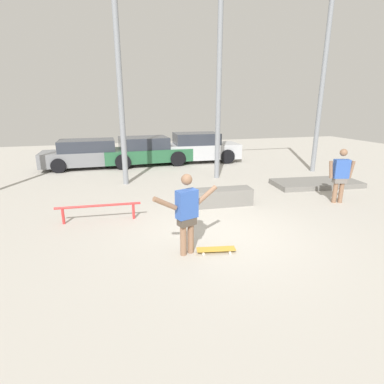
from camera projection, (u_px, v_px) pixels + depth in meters
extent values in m
plane|color=#B2ADA3|center=(221.00, 234.00, 6.98)|extent=(36.00, 36.00, 0.00)
cylinder|color=#8C664C|center=(183.00, 237.00, 5.92)|extent=(0.13, 0.13, 0.78)
cylinder|color=#8C664C|center=(191.00, 235.00, 6.01)|extent=(0.13, 0.13, 0.78)
cube|color=#4C4238|center=(187.00, 221.00, 5.87)|extent=(0.40, 0.30, 0.17)
cube|color=#3359B2|center=(187.00, 204.00, 5.78)|extent=(0.46, 0.33, 0.56)
sphere|color=#8C664C|center=(187.00, 180.00, 5.64)|extent=(0.22, 0.22, 0.22)
cylinder|color=#8C664C|center=(165.00, 203.00, 5.48)|extent=(0.50, 0.25, 0.34)
cylinder|color=#8C664C|center=(207.00, 195.00, 6.01)|extent=(0.50, 0.25, 0.34)
cube|color=gold|center=(216.00, 249.00, 6.11)|extent=(0.82, 0.35, 0.01)
cylinder|color=silver|center=(228.00, 248.00, 6.25)|extent=(0.06, 0.04, 0.05)
cylinder|color=silver|center=(230.00, 253.00, 6.04)|extent=(0.06, 0.04, 0.05)
cylinder|color=silver|center=(202.00, 249.00, 6.20)|extent=(0.06, 0.04, 0.05)
cylinder|color=silver|center=(204.00, 254.00, 6.00)|extent=(0.06, 0.04, 0.05)
cube|color=slate|center=(221.00, 197.00, 8.92)|extent=(1.86, 0.66, 0.51)
cube|color=slate|center=(316.00, 183.00, 11.10)|extent=(3.28, 1.65, 0.18)
cylinder|color=red|center=(98.00, 206.00, 7.64)|extent=(2.13, 0.19, 0.06)
cylinder|color=red|center=(63.00, 216.00, 7.52)|extent=(0.07, 0.07, 0.42)
cylinder|color=red|center=(134.00, 211.00, 7.87)|extent=(0.07, 0.07, 0.42)
cylinder|color=gray|center=(120.00, 87.00, 10.41)|extent=(0.20, 0.20, 6.95)
cylinder|color=gray|center=(219.00, 89.00, 11.36)|extent=(0.20, 0.20, 6.95)
cylinder|color=gray|center=(322.00, 90.00, 12.56)|extent=(0.20, 0.20, 6.95)
cube|color=slate|center=(92.00, 157.00, 14.22)|extent=(4.54, 1.75, 0.63)
cube|color=#2D333D|center=(87.00, 145.00, 14.01)|extent=(2.50, 1.59, 0.51)
cylinder|color=black|center=(121.00, 157.00, 15.41)|extent=(0.64, 0.23, 0.64)
cylinder|color=black|center=(124.00, 162.00, 13.87)|extent=(0.64, 0.23, 0.64)
cylinder|color=black|center=(63.00, 159.00, 14.66)|extent=(0.64, 0.23, 0.64)
cylinder|color=black|center=(58.00, 166.00, 13.12)|extent=(0.64, 0.23, 0.64)
cube|color=#28603D|center=(148.00, 154.00, 14.95)|extent=(4.27, 2.01, 0.61)
cube|color=#2D333D|center=(144.00, 143.00, 14.73)|extent=(2.38, 1.79, 0.55)
cylinder|color=black|center=(169.00, 153.00, 16.20)|extent=(0.72, 0.25, 0.72)
cylinder|color=black|center=(177.00, 159.00, 14.55)|extent=(0.72, 0.25, 0.72)
cylinder|color=black|center=(119.00, 156.00, 15.43)|extent=(0.72, 0.25, 0.72)
cylinder|color=black|center=(123.00, 162.00, 13.78)|extent=(0.72, 0.25, 0.72)
cube|color=#B7BABF|center=(199.00, 151.00, 15.62)|extent=(4.16, 1.90, 0.74)
cube|color=#2D333D|center=(196.00, 138.00, 15.41)|extent=(2.32, 1.68, 0.56)
cylinder|color=black|center=(217.00, 152.00, 16.74)|extent=(0.73, 0.25, 0.72)
cylinder|color=black|center=(227.00, 157.00, 15.18)|extent=(0.73, 0.25, 0.72)
cylinder|color=black|center=(173.00, 153.00, 16.19)|extent=(0.73, 0.25, 0.72)
cylinder|color=black|center=(178.00, 158.00, 14.63)|extent=(0.73, 0.25, 0.72)
cylinder|color=#8C664C|center=(341.00, 190.00, 9.12)|extent=(0.13, 0.13, 0.78)
cylinder|color=#8C664C|center=(335.00, 190.00, 9.11)|extent=(0.13, 0.13, 0.78)
cube|color=slate|center=(340.00, 180.00, 9.02)|extent=(0.41, 0.30, 0.17)
cube|color=#3359B2|center=(341.00, 169.00, 8.93)|extent=(0.48, 0.33, 0.56)
sphere|color=#8C664C|center=(344.00, 152.00, 8.79)|extent=(0.22, 0.22, 0.22)
cylinder|color=#8C664C|center=(351.00, 170.00, 8.94)|extent=(0.19, 0.14, 0.53)
cylinder|color=#8C664C|center=(331.00, 170.00, 8.93)|extent=(0.19, 0.14, 0.53)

